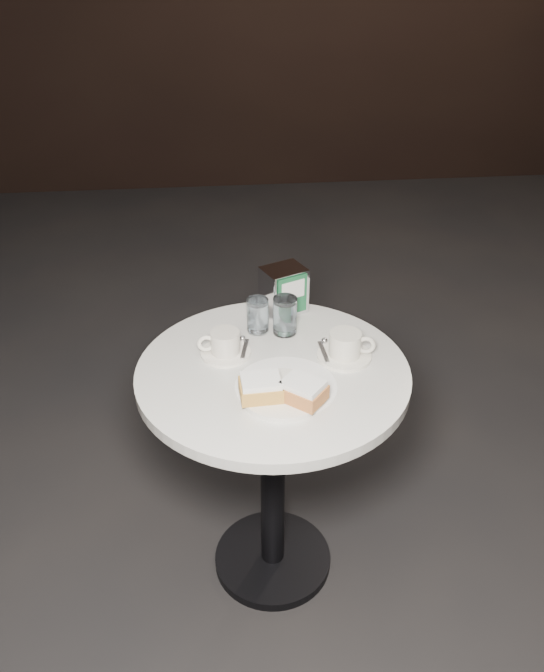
{
  "coord_description": "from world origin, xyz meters",
  "views": [
    {
      "loc": [
        -0.14,
        -1.36,
        1.71
      ],
      "look_at": [
        0.0,
        0.02,
        0.83
      ],
      "focal_mm": 35.0,
      "sensor_mm": 36.0,
      "label": 1
    }
  ],
  "objects_px": {
    "beignet_plate": "(282,391)",
    "water_glass_left": "(258,316)",
    "water_glass_right": "(285,316)",
    "coffee_cup_left": "(225,345)",
    "coffee_cup_right": "(345,347)",
    "napkin_dispenser": "(284,290)",
    "cafe_table": "(273,428)"
  },
  "relations": [
    {
      "from": "cafe_table",
      "to": "coffee_cup_left",
      "type": "xyz_separation_m",
      "value": [
        -0.12,
        0.08,
        0.23
      ]
    },
    {
      "from": "coffee_cup_left",
      "to": "water_glass_left",
      "type": "bearing_deg",
      "value": 45.54
    },
    {
      "from": "coffee_cup_left",
      "to": "water_glass_right",
      "type": "bearing_deg",
      "value": 25.62
    },
    {
      "from": "beignet_plate",
      "to": "water_glass_left",
      "type": "relative_size",
      "value": 2.49
    },
    {
      "from": "water_glass_left",
      "to": "napkin_dispenser",
      "type": "bearing_deg",
      "value": 50.73
    },
    {
      "from": "cafe_table",
      "to": "water_glass_left",
      "type": "distance_m",
      "value": 0.31
    },
    {
      "from": "water_glass_right",
      "to": "napkin_dispenser",
      "type": "xyz_separation_m",
      "value": [
        0.01,
        0.12,
        0.02
      ]
    },
    {
      "from": "napkin_dispenser",
      "to": "beignet_plate",
      "type": "bearing_deg",
      "value": -120.99
    },
    {
      "from": "water_glass_left",
      "to": "napkin_dispenser",
      "type": "distance_m",
      "value": 0.13
    },
    {
      "from": "water_glass_right",
      "to": "beignet_plate",
      "type": "bearing_deg",
      "value": -97.99
    },
    {
      "from": "cafe_table",
      "to": "water_glass_left",
      "type": "xyz_separation_m",
      "value": [
        -0.02,
        0.19,
        0.25
      ]
    },
    {
      "from": "water_glass_right",
      "to": "napkin_dispenser",
      "type": "height_order",
      "value": "napkin_dispenser"
    },
    {
      "from": "water_glass_right",
      "to": "coffee_cup_right",
      "type": "bearing_deg",
      "value": -44.52
    },
    {
      "from": "coffee_cup_right",
      "to": "napkin_dispenser",
      "type": "height_order",
      "value": "napkin_dispenser"
    },
    {
      "from": "beignet_plate",
      "to": "water_glass_left",
      "type": "bearing_deg",
      "value": 95.53
    },
    {
      "from": "water_glass_right",
      "to": "cafe_table",
      "type": "bearing_deg",
      "value": -106.56
    },
    {
      "from": "napkin_dispenser",
      "to": "coffee_cup_right",
      "type": "bearing_deg",
      "value": -86.86
    },
    {
      "from": "beignet_plate",
      "to": "coffee_cup_right",
      "type": "xyz_separation_m",
      "value": [
        0.18,
        0.16,
        0.01
      ]
    },
    {
      "from": "cafe_table",
      "to": "coffee_cup_right",
      "type": "relative_size",
      "value": 4.43
    },
    {
      "from": "cafe_table",
      "to": "water_glass_right",
      "type": "distance_m",
      "value": 0.31
    },
    {
      "from": "coffee_cup_left",
      "to": "napkin_dispenser",
      "type": "distance_m",
      "value": 0.28
    },
    {
      "from": "beignet_plate",
      "to": "water_glass_left",
      "type": "height_order",
      "value": "water_glass_left"
    },
    {
      "from": "water_glass_left",
      "to": "water_glass_right",
      "type": "height_order",
      "value": "water_glass_right"
    },
    {
      "from": "cafe_table",
      "to": "water_glass_left",
      "type": "relative_size",
      "value": 7.65
    },
    {
      "from": "cafe_table",
      "to": "coffee_cup_right",
      "type": "xyz_separation_m",
      "value": [
        0.19,
        0.03,
        0.23
      ]
    },
    {
      "from": "cafe_table",
      "to": "napkin_dispenser",
      "type": "bearing_deg",
      "value": 78.05
    },
    {
      "from": "coffee_cup_right",
      "to": "water_glass_right",
      "type": "height_order",
      "value": "water_glass_right"
    },
    {
      "from": "napkin_dispenser",
      "to": "coffee_cup_left",
      "type": "bearing_deg",
      "value": -154.03
    },
    {
      "from": "beignet_plate",
      "to": "napkin_dispenser",
      "type": "relative_size",
      "value": 1.69
    },
    {
      "from": "coffee_cup_left",
      "to": "coffee_cup_right",
      "type": "height_order",
      "value": "coffee_cup_right"
    },
    {
      "from": "water_glass_right",
      "to": "water_glass_left",
      "type": "bearing_deg",
      "value": 167.68
    },
    {
      "from": "coffee_cup_right",
      "to": "water_glass_left",
      "type": "bearing_deg",
      "value": 156.11
    }
  ]
}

